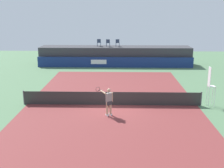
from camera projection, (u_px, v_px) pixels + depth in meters
The scene contains 12 objects.
ground_plane at pixel (113, 93), 22.97m from camera, with size 48.00×48.00×0.00m, color #4C704C.
court_inner at pixel (112, 105), 20.07m from camera, with size 12.00×22.00×0.00m, color maroon.
sponsor_wall at pixel (115, 62), 32.98m from camera, with size 18.00×0.22×1.20m.
spectator_platform at pixel (115, 56), 34.60m from camera, with size 18.00×2.80×2.20m, color #38383D.
spectator_chair_far_left at pixel (99, 42), 34.38m from camera, with size 0.45×0.45×0.89m.
spectator_chair_left at pixel (108, 43), 34.06m from camera, with size 0.45×0.45×0.89m.
spectator_chair_center at pixel (118, 42), 34.17m from camera, with size 0.46×0.46×0.89m.
umpire_chair at pixel (210, 84), 19.49m from camera, with size 0.47×0.47×2.76m.
tennis_net at pixel (112, 98), 19.95m from camera, with size 12.40×0.02×0.95m, color #2D2D2D.
net_post_near at pixel (24, 97), 20.11m from camera, with size 0.10×0.10×1.00m, color #4C4C51.
net_post_far at pixel (201, 99), 19.78m from camera, with size 0.10×0.10×1.00m, color #4C4C51.
tennis_player at pixel (108, 101), 17.85m from camera, with size 1.12×0.99×1.77m.
Camera 1 is at (0.53, -19.05, 6.48)m, focal length 45.80 mm.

